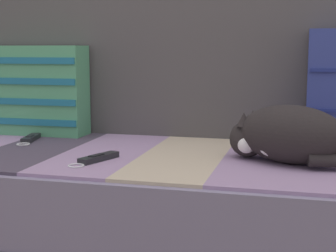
{
  "coord_description": "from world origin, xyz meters",
  "views": [
    {
      "loc": [
        0.37,
        -1.55,
        0.74
      ],
      "look_at": [
        -0.04,
        0.04,
        0.49
      ],
      "focal_mm": 55.0,
      "sensor_mm": 36.0,
      "label": 1
    }
  ],
  "objects_px": {
    "game_remote_far": "(97,158)",
    "throw_pillow_striped": "(32,90)",
    "couch": "(186,209)",
    "game_remote_near": "(30,139)",
    "sleeping_cat": "(285,136)"
  },
  "relations": [
    {
      "from": "sleeping_cat",
      "to": "game_remote_near",
      "type": "distance_m",
      "value": 0.96
    },
    {
      "from": "couch",
      "to": "throw_pillow_striped",
      "type": "bearing_deg",
      "value": 162.36
    },
    {
      "from": "throw_pillow_striped",
      "to": "game_remote_near",
      "type": "bearing_deg",
      "value": -64.93
    },
    {
      "from": "couch",
      "to": "game_remote_far",
      "type": "height_order",
      "value": "game_remote_far"
    },
    {
      "from": "game_remote_near",
      "to": "sleeping_cat",
      "type": "bearing_deg",
      "value": -8.49
    },
    {
      "from": "throw_pillow_striped",
      "to": "game_remote_far",
      "type": "xyz_separation_m",
      "value": [
        0.46,
        -0.42,
        -0.17
      ]
    },
    {
      "from": "throw_pillow_striped",
      "to": "sleeping_cat",
      "type": "relative_size",
      "value": 1.13
    },
    {
      "from": "game_remote_near",
      "to": "game_remote_far",
      "type": "distance_m",
      "value": 0.47
    },
    {
      "from": "game_remote_near",
      "to": "couch",
      "type": "bearing_deg",
      "value": -6.12
    },
    {
      "from": "sleeping_cat",
      "to": "game_remote_far",
      "type": "xyz_separation_m",
      "value": [
        -0.56,
        -0.13,
        -0.08
      ]
    },
    {
      "from": "couch",
      "to": "game_remote_near",
      "type": "xyz_separation_m",
      "value": [
        -0.62,
        0.07,
        0.21
      ]
    },
    {
      "from": "throw_pillow_striped",
      "to": "sleeping_cat",
      "type": "bearing_deg",
      "value": -16.17
    },
    {
      "from": "couch",
      "to": "sleeping_cat",
      "type": "distance_m",
      "value": 0.44
    },
    {
      "from": "game_remote_far",
      "to": "throw_pillow_striped",
      "type": "bearing_deg",
      "value": 137.21
    },
    {
      "from": "game_remote_near",
      "to": "game_remote_far",
      "type": "bearing_deg",
      "value": -34.9
    }
  ]
}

